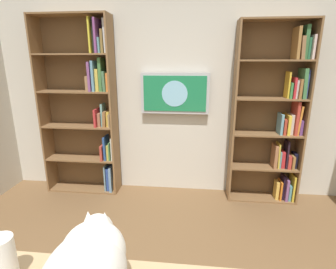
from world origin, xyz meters
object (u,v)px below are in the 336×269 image
Objects in this scene: bookshelf_left at (276,118)px; paper_towel_roll at (3,260)px; bookshelf_right at (87,107)px; wall_mounted_tv at (175,93)px.

paper_towel_roll is (1.77, 2.29, -0.19)m from bookshelf_left.
paper_towel_roll is at bearing 103.46° from bookshelf_right.
wall_mounted_tv is at bearing -103.24° from paper_towel_roll.
bookshelf_right is 9.90× the size of paper_towel_roll.
bookshelf_left is at bearing -127.72° from paper_towel_roll.
bookshelf_right is (2.32, -0.00, 0.09)m from bookshelf_left.
bookshelf_right is at bearing -76.54° from paper_towel_roll.
bookshelf_right reaches higher than wall_mounted_tv.
wall_mounted_tv reaches higher than paper_towel_roll.
paper_towel_roll is (0.56, 2.38, -0.46)m from wall_mounted_tv.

